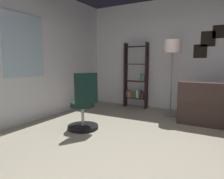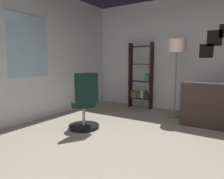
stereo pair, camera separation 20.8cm
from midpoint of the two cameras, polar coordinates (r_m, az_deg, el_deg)
The scene contains 6 objects.
ground_plane at distance 2.88m, azimuth 10.70°, elevation -18.43°, with size 5.44×5.44×0.10m, color gray.
wall_back_with_windows at distance 4.32m, azimuth -26.83°, elevation 9.23°, with size 5.44×0.12×2.76m.
wall_right_with_frames at distance 5.30m, azimuth 20.66°, elevation 9.09°, with size 0.12×5.44×2.76m.
office_chair at distance 3.69m, azimuth -9.55°, elevation -5.13°, with size 0.58×0.59×1.03m.
bookshelf at distance 5.43m, azimuth 5.66°, elevation 2.82°, with size 0.18×0.64×1.71m.
floor_lamp at distance 4.67m, azimuth 15.43°, elevation 10.30°, with size 0.37×0.37×1.69m.
Camera 1 is at (-2.52, -0.69, 1.22)m, focal length 32.57 mm.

